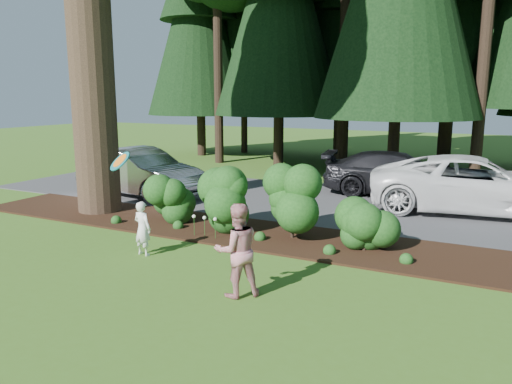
{
  "coord_description": "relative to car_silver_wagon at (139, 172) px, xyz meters",
  "views": [
    {
      "loc": [
        6.02,
        -7.37,
        3.43
      ],
      "look_at": [
        1.15,
        2.28,
        1.3
      ],
      "focal_mm": 35.0,
      "sensor_mm": 36.0,
      "label": 1
    }
  ],
  "objects": [
    {
      "name": "mulch_bed",
      "position": [
        5.03,
        -2.48,
        -0.81
      ],
      "size": [
        16.0,
        2.5,
        0.05
      ],
      "primitive_type": "cube",
      "color": "black",
      "rests_on": "ground"
    },
    {
      "name": "shrub_row",
      "position": [
        5.8,
        -2.59,
        -0.02
      ],
      "size": [
        6.53,
        1.6,
        1.61
      ],
      "color": "#174114",
      "rests_on": "ground"
    },
    {
      "name": "driveway",
      "position": [
        5.03,
        1.77,
        -0.82
      ],
      "size": [
        22.0,
        6.0,
        0.03
      ],
      "primitive_type": "cube",
      "color": "#38383A",
      "rests_on": "ground"
    },
    {
      "name": "car_silver_wagon",
      "position": [
        0.0,
        0.0,
        0.0
      ],
      "size": [
        5.07,
        2.45,
        1.6
      ],
      "primitive_type": "imported",
      "rotation": [
        0.0,
        0.0,
        1.41
      ],
      "color": "#A7A7AC",
      "rests_on": "driveway"
    },
    {
      "name": "car_dark_suv",
      "position": [
        7.79,
        4.07,
        -0.07
      ],
      "size": [
        5.3,
        2.88,
        1.46
      ],
      "primitive_type": "imported",
      "rotation": [
        0.0,
        0.0,
        1.74
      ],
      "color": "black",
      "rests_on": "driveway"
    },
    {
      "name": "ground",
      "position": [
        5.03,
        -5.73,
        -0.83
      ],
      "size": [
        80.0,
        80.0,
        0.0
      ],
      "primitive_type": "plane",
      "color": "#3D641C",
      "rests_on": "ground"
    },
    {
      "name": "car_white_suv",
      "position": [
        10.32,
        2.45,
        0.02
      ],
      "size": [
        6.23,
        3.52,
        1.64
      ],
      "primitive_type": "imported",
      "rotation": [
        0.0,
        0.0,
        1.71
      ],
      "color": "silver",
      "rests_on": "driveway"
    },
    {
      "name": "child",
      "position": [
        4.2,
        -4.96,
        -0.24
      ],
      "size": [
        0.46,
        0.33,
        1.18
      ],
      "primitive_type": "imported",
      "rotation": [
        0.0,
        0.0,
        3.03
      ],
      "color": "white",
      "rests_on": "ground"
    },
    {
      "name": "frisbee",
      "position": [
        3.72,
        -5.01,
        1.19
      ],
      "size": [
        0.63,
        0.44,
        0.53
      ],
      "color": "#157077",
      "rests_on": "ground"
    },
    {
      "name": "adult",
      "position": [
        7.1,
        -5.99,
        -0.01
      ],
      "size": [
        1.0,
        1.0,
        1.63
      ],
      "primitive_type": "imported",
      "rotation": [
        0.0,
        0.0,
        3.92
      ],
      "color": "#AA162F",
      "rests_on": "ground"
    },
    {
      "name": "lily_cluster",
      "position": [
        4.73,
        -3.33,
        -0.34
      ],
      "size": [
        0.69,
        0.09,
        0.57
      ],
      "color": "#174114",
      "rests_on": "ground"
    }
  ]
}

